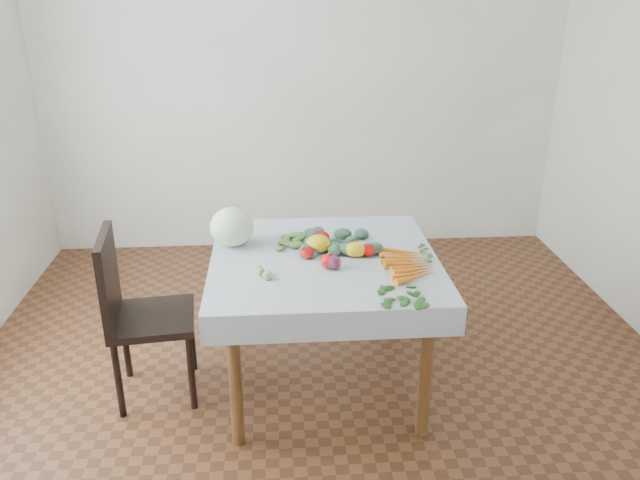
{
  "coord_description": "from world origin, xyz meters",
  "views": [
    {
      "loc": [
        -0.23,
        -2.83,
        2.03
      ],
      "look_at": [
        -0.02,
        0.07,
        0.82
      ],
      "focal_mm": 35.0,
      "sensor_mm": 36.0,
      "label": 1
    }
  ],
  "objects_px": {
    "cabbage": "(232,227)",
    "heirloom_back": "(319,244)",
    "chair": "(134,306)",
    "carrot_bunch": "(408,264)",
    "table": "(324,275)"
  },
  "relations": [
    {
      "from": "cabbage",
      "to": "heirloom_back",
      "type": "bearing_deg",
      "value": -15.22
    },
    {
      "from": "chair",
      "to": "carrot_bunch",
      "type": "relative_size",
      "value": 2.29
    },
    {
      "from": "table",
      "to": "chair",
      "type": "relative_size",
      "value": 1.09
    },
    {
      "from": "table",
      "to": "cabbage",
      "type": "relative_size",
      "value": 4.45
    },
    {
      "from": "chair",
      "to": "cabbage",
      "type": "relative_size",
      "value": 4.07
    },
    {
      "from": "chair",
      "to": "heirloom_back",
      "type": "xyz_separation_m",
      "value": [
        0.94,
        0.08,
        0.28
      ]
    },
    {
      "from": "chair",
      "to": "carrot_bunch",
      "type": "bearing_deg",
      "value": -5.78
    },
    {
      "from": "chair",
      "to": "carrot_bunch",
      "type": "xyz_separation_m",
      "value": [
        1.36,
        -0.14,
        0.25
      ]
    },
    {
      "from": "cabbage",
      "to": "carrot_bunch",
      "type": "distance_m",
      "value": 0.93
    },
    {
      "from": "chair",
      "to": "cabbage",
      "type": "bearing_deg",
      "value": 22.09
    },
    {
      "from": "cabbage",
      "to": "table",
      "type": "bearing_deg",
      "value": -22.42
    },
    {
      "from": "cabbage",
      "to": "heirloom_back",
      "type": "distance_m",
      "value": 0.46
    },
    {
      "from": "chair",
      "to": "cabbage",
      "type": "height_order",
      "value": "cabbage"
    },
    {
      "from": "table",
      "to": "heirloom_back",
      "type": "relative_size",
      "value": 7.94
    },
    {
      "from": "table",
      "to": "cabbage",
      "type": "bearing_deg",
      "value": 157.58
    }
  ]
}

